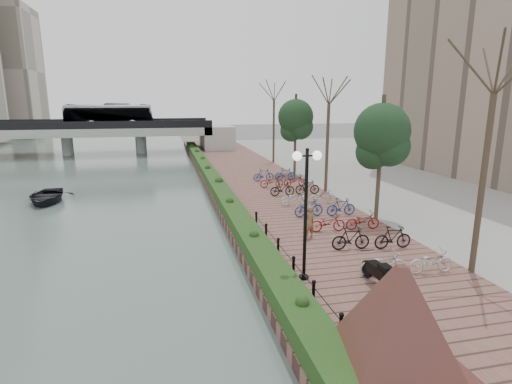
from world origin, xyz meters
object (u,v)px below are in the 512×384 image
object	(u,v)px
lamppost	(306,186)
motorcycle	(377,271)
pedestrian	(309,222)
boat	(46,196)
granite_monument	(397,321)

from	to	relation	value
lamppost	motorcycle	size ratio (longest dim) A/B	2.76
pedestrian	lamppost	bearing A→B (deg)	50.36
pedestrian	boat	xyz separation A→B (m)	(-14.23, 12.05, -0.81)
motorcycle	boat	bearing A→B (deg)	129.83
motorcycle	boat	xyz separation A→B (m)	(-14.80, 17.17, -0.57)
lamppost	motorcycle	world-z (taller)	lamppost
lamppost	boat	bearing A→B (deg)	127.99
granite_monument	motorcycle	xyz separation A→B (m)	(1.96, 4.25, -0.84)
motorcycle	lamppost	bearing A→B (deg)	153.21
lamppost	pedestrian	distance (m)	5.08
granite_monument	motorcycle	size ratio (longest dim) A/B	3.01
motorcycle	pedestrian	bearing A→B (deg)	95.43
lamppost	boat	distance (m)	20.69
motorcycle	boat	distance (m)	22.68
lamppost	motorcycle	xyz separation A→B (m)	(2.24, -1.09, -2.84)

